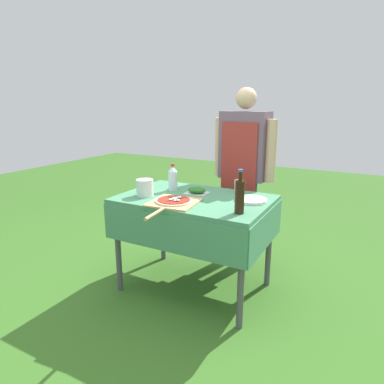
# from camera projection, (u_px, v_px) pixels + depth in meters

# --- Properties ---
(ground_plane) EXTENTS (12.00, 12.00, 0.00)m
(ground_plane) POSITION_uv_depth(u_px,v_px,m) (194.00, 287.00, 2.94)
(ground_plane) COLOR #386B23
(prep_table) EXTENTS (1.20, 0.81, 0.80)m
(prep_table) POSITION_uv_depth(u_px,v_px,m) (195.00, 209.00, 2.76)
(prep_table) COLOR #478960
(prep_table) RESTS_ON ground
(person_cook) EXTENTS (0.62, 0.26, 1.67)m
(person_cook) POSITION_uv_depth(u_px,v_px,m) (244.00, 163.00, 3.20)
(person_cook) COLOR #333D56
(person_cook) RESTS_ON ground
(pizza_on_peel) EXTENTS (0.38, 0.61, 0.05)m
(pizza_on_peel) POSITION_uv_depth(u_px,v_px,m) (173.00, 202.00, 2.56)
(pizza_on_peel) COLOR tan
(pizza_on_peel) RESTS_ON prep_table
(oil_bottle) EXTENTS (0.07, 0.07, 0.31)m
(oil_bottle) POSITION_uv_depth(u_px,v_px,m) (240.00, 196.00, 2.31)
(oil_bottle) COLOR black
(oil_bottle) RESTS_ON prep_table
(water_bottle) EXTENTS (0.08, 0.08, 0.23)m
(water_bottle) POSITION_uv_depth(u_px,v_px,m) (173.00, 178.00, 2.92)
(water_bottle) COLOR silver
(water_bottle) RESTS_ON prep_table
(herb_container) EXTENTS (0.19, 0.15, 0.05)m
(herb_container) POSITION_uv_depth(u_px,v_px,m) (197.00, 190.00, 2.84)
(herb_container) COLOR silver
(herb_container) RESTS_ON prep_table
(mixing_tub) EXTENTS (0.14, 0.14, 0.14)m
(mixing_tub) POSITION_uv_depth(u_px,v_px,m) (145.00, 188.00, 2.76)
(mixing_tub) COLOR silver
(mixing_tub) RESTS_ON prep_table
(plate_stack) EXTENTS (0.24, 0.24, 0.02)m
(plate_stack) POSITION_uv_depth(u_px,v_px,m) (251.00, 200.00, 2.63)
(plate_stack) COLOR white
(plate_stack) RESTS_ON prep_table
(sauce_jar) EXTENTS (0.07, 0.07, 0.11)m
(sauce_jar) POSITION_uv_depth(u_px,v_px,m) (239.00, 187.00, 2.85)
(sauce_jar) COLOR silver
(sauce_jar) RESTS_ON prep_table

